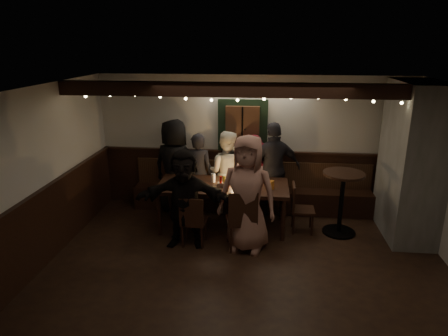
# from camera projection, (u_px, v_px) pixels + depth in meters

# --- Properties ---
(room) EXTENTS (6.02, 5.01, 2.62)m
(room) POSITION_uv_depth(u_px,v_px,m) (314.00, 173.00, 6.72)
(room) COLOR black
(room) RESTS_ON ground
(dining_table) EXTENTS (2.27, 0.97, 0.98)m
(dining_table) POSITION_uv_depth(u_px,v_px,m) (223.00, 188.00, 6.95)
(dining_table) COLOR black
(dining_table) RESTS_ON ground
(chair_near_left) EXTENTS (0.41, 0.41, 0.86)m
(chair_near_left) POSITION_uv_depth(u_px,v_px,m) (193.00, 219.00, 6.37)
(chair_near_left) COLOR black
(chair_near_left) RESTS_ON ground
(chair_near_right) EXTENTS (0.54, 0.54, 1.01)m
(chair_near_right) POSITION_uv_depth(u_px,v_px,m) (242.00, 217.00, 6.22)
(chair_near_right) COLOR black
(chair_near_right) RESTS_ON ground
(chair_end) EXTENTS (0.39, 0.39, 0.86)m
(chair_end) POSITION_uv_depth(u_px,v_px,m) (298.00, 205.00, 6.89)
(chair_end) COLOR black
(chair_end) RESTS_ON ground
(high_top) EXTENTS (0.69, 0.69, 1.10)m
(high_top) POSITION_uv_depth(u_px,v_px,m) (342.00, 195.00, 6.76)
(high_top) COLOR black
(high_top) RESTS_ON ground
(person_a) EXTENTS (1.02, 0.82, 1.82)m
(person_a) POSITION_uv_depth(u_px,v_px,m) (175.00, 167.00, 7.61)
(person_a) COLOR black
(person_a) RESTS_ON ground
(person_b) EXTENTS (0.58, 0.39, 1.56)m
(person_b) POSITION_uv_depth(u_px,v_px,m) (198.00, 173.00, 7.65)
(person_b) COLOR black
(person_b) RESTS_ON ground
(person_c) EXTENTS (0.85, 0.71, 1.60)m
(person_c) POSITION_uv_depth(u_px,v_px,m) (226.00, 172.00, 7.63)
(person_c) COLOR silver
(person_c) RESTS_ON ground
(person_d) EXTENTS (1.11, 0.84, 1.53)m
(person_d) POSITION_uv_depth(u_px,v_px,m) (251.00, 174.00, 7.64)
(person_d) COLOR #58101B
(person_d) RESTS_ON ground
(person_e) EXTENTS (1.13, 0.75, 1.79)m
(person_e) POSITION_uv_depth(u_px,v_px,m) (274.00, 169.00, 7.51)
(person_e) COLOR #26262D
(person_e) RESTS_ON ground
(person_f) EXTENTS (1.52, 0.53, 1.62)m
(person_f) POSITION_uv_depth(u_px,v_px,m) (185.00, 198.00, 6.33)
(person_f) COLOR black
(person_f) RESTS_ON ground
(person_g) EXTENTS (1.01, 0.75, 1.87)m
(person_g) POSITION_uv_depth(u_px,v_px,m) (247.00, 194.00, 6.17)
(person_g) COLOR #A26F62
(person_g) RESTS_ON ground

